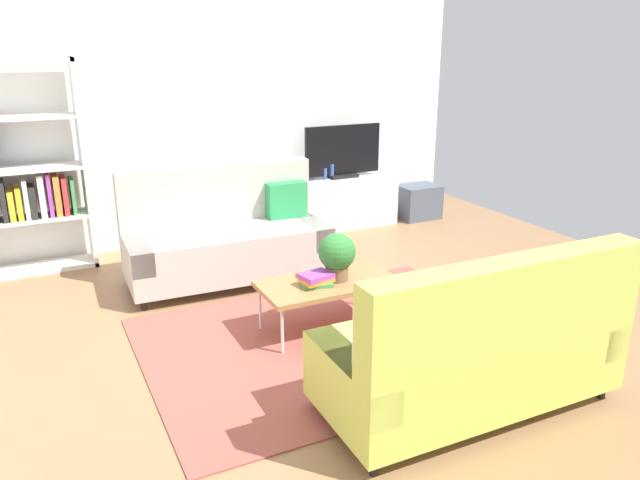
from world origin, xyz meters
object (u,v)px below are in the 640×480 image
object	(u,v)px
couch_beige	(227,236)
bottle_0	(325,174)
storage_trunk	(418,202)
vase_1	(309,173)
couch_green	(473,348)
vase_0	(297,174)
bottle_1	(332,171)
coffee_table	(328,284)
bookshelf	(24,177)
tv_console	(341,202)
table_book_0	(316,283)
potted_plant	(337,254)
tv	(343,152)

from	to	relation	value
couch_beige	bottle_0	size ratio (longest dim) A/B	13.77
storage_trunk	vase_1	world-z (taller)	vase_1
couch_green	vase_1	bearing A→B (deg)	79.91
vase_1	bottle_0	bearing A→B (deg)	-28.26
storage_trunk	vase_0	distance (m)	1.76
bottle_1	storage_trunk	bearing A→B (deg)	-2.73
coffee_table	vase_0	world-z (taller)	vase_0
bookshelf	tv_console	bearing A→B (deg)	-0.32
bookshelf	table_book_0	world-z (taller)	bookshelf
couch_green	storage_trunk	size ratio (longest dim) A/B	3.67
bottle_0	bottle_1	xyz separation A→B (m)	(0.09, 0.00, 0.02)
storage_trunk	couch_green	bearing A→B (deg)	-120.75
coffee_table	bottle_0	bearing A→B (deg)	63.82
vase_0	bottle_1	world-z (taller)	bottle_1
bookshelf	bottle_1	size ratio (longest dim) A/B	11.54
vase_0	potted_plant	bearing A→B (deg)	-107.44
couch_beige	vase_0	world-z (taller)	couch_beige
tv_console	storage_trunk	world-z (taller)	tv_console
bottle_1	couch_beige	bearing A→B (deg)	-148.29
bottle_0	potted_plant	bearing A→B (deg)	-114.71
bookshelf	couch_green	bearing A→B (deg)	-59.10
couch_green	coffee_table	bearing A→B (deg)	102.08
vase_0	bottle_0	distance (m)	0.34
bookshelf	table_book_0	size ratio (longest dim) A/B	8.75
tv	couch_green	bearing A→B (deg)	-106.75
bookshelf	storage_trunk	bearing A→B (deg)	-1.48
table_book_0	storage_trunk	bearing A→B (deg)	42.22
vase_0	bottle_1	xyz separation A→B (m)	(0.42, -0.09, 0.01)
tv_console	vase_1	bearing A→B (deg)	173.17
storage_trunk	potted_plant	world-z (taller)	potted_plant
storage_trunk	potted_plant	distance (m)	3.48
vase_0	bottle_0	bearing A→B (deg)	-15.24
couch_green	vase_0	size ratio (longest dim) A/B	11.52
tv	bottle_0	distance (m)	0.35
bottle_0	table_book_0	bearing A→B (deg)	-118.09
bookshelf	potted_plant	world-z (taller)	bookshelf
bookshelf	storage_trunk	world-z (taller)	bookshelf
bottle_1	vase_1	bearing A→B (deg)	160.90
table_book_0	vase_1	size ratio (longest dim) A/B	1.65
couch_green	storage_trunk	xyz separation A→B (m)	(2.27, 3.82, -0.22)
couch_green	table_book_0	size ratio (longest dim) A/B	7.96
couch_beige	bottle_1	size ratio (longest dim) A/B	10.60
coffee_table	table_book_0	distance (m)	0.13
table_book_0	bottle_0	xyz separation A→B (m)	(1.33, 2.49, 0.27)
tv	bookshelf	bearing A→B (deg)	179.35
bookshelf	bottle_0	size ratio (longest dim) A/B	15.00
couch_green	potted_plant	size ratio (longest dim) A/B	4.93
couch_beige	storage_trunk	bearing A→B (deg)	-159.53
tv	table_book_0	xyz separation A→B (m)	(-1.58, -2.51, -0.52)
bookshelf	bottle_1	xyz separation A→B (m)	(3.38, -0.06, -0.24)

